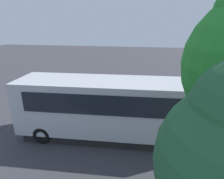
{
  "coord_description": "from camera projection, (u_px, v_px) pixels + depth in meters",
  "views": [
    {
      "loc": [
        -2.6,
        13.5,
        5.99
      ],
      "look_at": [
        -0.18,
        -0.35,
        1.1
      ],
      "focal_mm": 30.29,
      "sensor_mm": 36.0,
      "label": 1
    }
  ],
  "objects": [
    {
      "name": "spectator_right",
      "position": [
        100.0,
        100.0,
        12.93
      ],
      "size": [
        0.58,
        0.36,
        1.74
      ],
      "color": "black",
      "rests_on": "ground_plane"
    },
    {
      "name": "traffic_cone",
      "position": [
        124.0,
        93.0,
        16.42
      ],
      "size": [
        0.34,
        0.34,
        0.63
      ],
      "color": "orange",
      "rests_on": "ground_plane"
    },
    {
      "name": "tour_bus",
      "position": [
        108.0,
        109.0,
        10.19
      ],
      "size": [
        9.69,
        2.98,
        3.25
      ],
      "color": "#B7BABF",
      "rests_on": "ground_plane"
    },
    {
      "name": "spectator_left",
      "position": [
        133.0,
        101.0,
        12.95
      ],
      "size": [
        0.58,
        0.35,
        1.71
      ],
      "color": "#473823",
      "rests_on": "ground_plane"
    },
    {
      "name": "spectator_far_right",
      "position": [
        86.0,
        100.0,
        13.14
      ],
      "size": [
        0.58,
        0.34,
        1.7
      ],
      "color": "black",
      "rests_on": "ground_plane"
    },
    {
      "name": "spectator_far_left",
      "position": [
        153.0,
        105.0,
        12.4
      ],
      "size": [
        0.58,
        0.33,
        1.66
      ],
      "color": "black",
      "rests_on": "ground_plane"
    },
    {
      "name": "bay_line_c",
      "position": [
        84.0,
        100.0,
        15.75
      ],
      "size": [
        0.26,
        4.78,
        0.01
      ],
      "color": "white",
      "rests_on": "ground_plane"
    },
    {
      "name": "spectator_centre",
      "position": [
        118.0,
        100.0,
        12.88
      ],
      "size": [
        0.57,
        0.39,
        1.81
      ],
      "color": "#473823",
      "rests_on": "ground_plane"
    },
    {
      "name": "ground_plane",
      "position": [
        109.0,
        104.0,
        14.95
      ],
      "size": [
        80.0,
        80.0,
        0.0
      ],
      "primitive_type": "plane",
      "color": "#38383D"
    },
    {
      "name": "parked_motorcycle_silver",
      "position": [
        124.0,
        113.0,
        12.28
      ],
      "size": [
        2.05,
        0.58,
        0.99
      ],
      "color": "black",
      "rests_on": "ground_plane"
    },
    {
      "name": "bay_line_b",
      "position": [
        114.0,
        102.0,
        15.33
      ],
      "size": [
        0.22,
        3.72,
        0.01
      ],
      "color": "white",
      "rests_on": "ground_plane"
    },
    {
      "name": "bay_line_a",
      "position": [
        146.0,
        104.0,
        14.92
      ],
      "size": [
        0.23,
        3.91,
        0.01
      ],
      "color": "white",
      "rests_on": "ground_plane"
    },
    {
      "name": "bay_line_d",
      "position": [
        55.0,
        98.0,
        16.17
      ],
      "size": [
        0.23,
        3.99,
        0.01
      ],
      "color": "white",
      "rests_on": "ground_plane"
    },
    {
      "name": "stunt_motorcycle",
      "position": [
        98.0,
        81.0,
        17.68
      ],
      "size": [
        2.07,
        0.58,
        1.58
      ],
      "color": "black",
      "rests_on": "ground_plane"
    }
  ]
}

